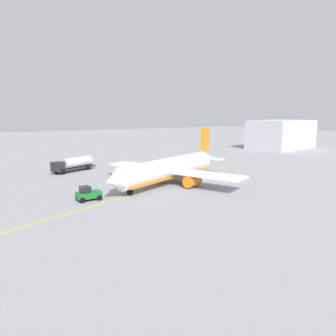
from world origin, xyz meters
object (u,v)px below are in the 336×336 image
object	(u,v)px
airplane	(169,169)
refueling_worker	(115,169)
fuel_tanker	(74,164)
safety_cone_nose	(81,191)
pushback_tug	(88,194)

from	to	relation	value
airplane	refueling_worker	world-z (taller)	airplane
airplane	fuel_tanker	world-z (taller)	airplane
safety_cone_nose	airplane	bearing A→B (deg)	174.15
pushback_tug	safety_cone_nose	distance (m)	5.38
airplane	refueling_worker	size ratio (longest dim) A/B	18.15
airplane	refueling_worker	distance (m)	15.94
pushback_tug	safety_cone_nose	xyz separation A→B (m)	(-0.46, -5.32, -0.69)
fuel_tanker	safety_cone_nose	xyz separation A→B (m)	(4.23, 20.46, -1.41)
airplane	fuel_tanker	bearing A→B (deg)	-61.66
fuel_tanker	pushback_tug	xyz separation A→B (m)	(4.68, 25.77, -0.72)
refueling_worker	safety_cone_nose	size ratio (longest dim) A/B	2.70
fuel_tanker	pushback_tug	bearing A→B (deg)	79.70
airplane	safety_cone_nose	size ratio (longest dim) A/B	48.92
airplane	refueling_worker	bearing A→B (deg)	-72.55
pushback_tug	refueling_worker	distance (m)	22.20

